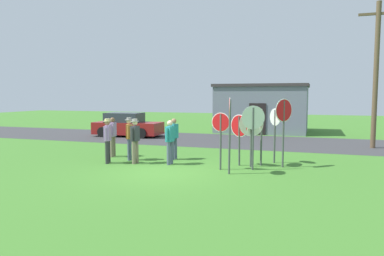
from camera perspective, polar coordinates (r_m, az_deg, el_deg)
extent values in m
plane|color=#3D7528|center=(12.62, -4.56, -6.93)|extent=(80.00, 80.00, 0.00)
cube|color=#38383A|center=(21.30, 5.28, -1.95)|extent=(60.00, 6.40, 0.01)
cube|color=slate|center=(26.82, 10.97, 2.87)|extent=(6.18, 4.70, 3.20)
cube|color=#383333|center=(26.81, 11.03, 6.50)|extent=(6.38, 4.90, 0.20)
cube|color=black|center=(24.50, 10.20, 1.38)|extent=(1.10, 0.08, 2.10)
cylinder|color=brown|center=(20.21, 26.83, 7.31)|extent=(0.24, 0.24, 7.17)
cube|color=brown|center=(20.56, 27.18, 15.64)|extent=(1.80, 0.12, 0.12)
cube|color=maroon|center=(23.70, -9.97, -0.01)|extent=(4.37, 1.99, 0.76)
cube|color=#2D333D|center=(23.76, -10.54, 1.64)|extent=(2.30, 1.63, 0.60)
cylinder|color=black|center=(23.99, -6.16, -0.40)|extent=(0.65, 0.25, 0.64)
cylinder|color=black|center=(22.34, -7.91, -0.83)|extent=(0.65, 0.25, 0.64)
cylinder|color=black|center=(25.12, -11.79, -0.23)|extent=(0.65, 0.25, 0.64)
cylinder|color=black|center=(23.55, -13.84, -0.62)|extent=(0.65, 0.25, 0.64)
cylinder|color=#474C4C|center=(12.90, 4.50, -2.21)|extent=(0.08, 0.08, 1.97)
cylinder|color=white|center=(12.83, 4.52, 0.91)|extent=(0.68, 0.09, 0.68)
cylinder|color=red|center=(12.82, 4.51, 0.90)|extent=(0.63, 0.08, 0.63)
cylinder|color=#474C4C|center=(13.84, 10.80, -1.60)|extent=(0.07, 0.07, 2.06)
cylinder|color=white|center=(13.78, 10.84, 1.24)|extent=(0.03, 0.83, 0.83)
cylinder|color=red|center=(13.78, 10.89, 1.24)|extent=(0.03, 0.76, 0.76)
cylinder|color=#474C4C|center=(13.67, 14.10, -0.94)|extent=(0.10, 0.10, 2.44)
cylinder|color=white|center=(13.61, 14.18, 2.69)|extent=(0.53, 0.68, 0.85)
cylinder|color=red|center=(13.60, 14.21, 2.69)|extent=(0.49, 0.63, 0.79)
cylinder|color=#474C4C|center=(13.52, 9.22, -1.96)|extent=(0.09, 0.09, 1.96)
cylinder|color=white|center=(13.46, 9.26, 0.59)|extent=(0.85, 0.31, 0.90)
cylinder|color=red|center=(13.47, 9.25, 0.60)|extent=(0.79, 0.29, 0.83)
cylinder|color=#474C4C|center=(12.18, 5.90, -1.40)|extent=(0.10, 0.09, 2.51)
cylinder|color=white|center=(12.11, 5.95, 3.13)|extent=(0.16, 0.69, 0.70)
cylinder|color=red|center=(12.11, 5.90, 3.13)|extent=(0.15, 0.64, 0.65)
cylinder|color=#474C4C|center=(12.98, 9.51, -1.70)|extent=(0.09, 0.09, 2.21)
cylinder|color=white|center=(12.92, 9.56, 1.63)|extent=(0.75, 0.39, 0.84)
cylinder|color=red|center=(12.93, 9.55, 1.63)|extent=(0.70, 0.36, 0.78)
cylinder|color=#474C4C|center=(13.73, 7.40, -2.04)|extent=(0.11, 0.13, 1.85)
cylinder|color=white|center=(13.67, 7.43, 0.35)|extent=(0.74, 0.45, 0.84)
cylinder|color=red|center=(13.67, 7.41, 0.35)|extent=(0.69, 0.42, 0.78)
cylinder|color=#474C4C|center=(14.49, 12.81, -1.31)|extent=(0.10, 0.10, 2.08)
cylinder|color=white|center=(14.43, 12.88, 1.69)|extent=(0.46, 0.50, 0.67)
cylinder|color=red|center=(14.43, 12.91, 1.69)|extent=(0.43, 0.47, 0.62)
cylinder|color=#2D2D33|center=(14.62, -12.93, -3.62)|extent=(0.14, 0.14, 0.88)
cylinder|color=#2D2D33|center=(14.41, -13.15, -3.75)|extent=(0.14, 0.14, 0.88)
cube|color=#9E7AB2|center=(14.43, -13.10, -0.81)|extent=(0.31, 0.41, 0.58)
cylinder|color=#9E7AB2|center=(14.66, -12.85, -0.79)|extent=(0.09, 0.09, 0.52)
cylinder|color=#9E7AB2|center=(14.20, -13.35, -1.00)|extent=(0.09, 0.09, 0.52)
sphere|color=#9E7051|center=(14.39, -13.13, 0.83)|extent=(0.21, 0.21, 0.21)
cylinder|color=beige|center=(14.38, -13.14, 1.06)|extent=(0.32, 0.31, 0.02)
cylinder|color=beige|center=(14.38, -13.14, 1.26)|extent=(0.19, 0.19, 0.09)
cylinder|color=#7A6B56|center=(14.35, -8.64, -3.71)|extent=(0.14, 0.14, 0.88)
cylinder|color=#7A6B56|center=(14.16, -9.10, -3.84)|extent=(0.14, 0.14, 0.88)
cube|color=#333338|center=(14.16, -8.91, -0.85)|extent=(0.24, 0.37, 0.58)
cylinder|color=#333338|center=(14.36, -8.42, -0.84)|extent=(0.09, 0.09, 0.52)
cylinder|color=#333338|center=(13.95, -9.41, -1.03)|extent=(0.09, 0.09, 0.52)
sphere|color=beige|center=(14.12, -8.93, 0.82)|extent=(0.21, 0.21, 0.21)
cylinder|color=gray|center=(14.12, -8.94, 1.05)|extent=(0.31, 0.31, 0.02)
cylinder|color=gray|center=(14.11, -8.94, 1.26)|extent=(0.19, 0.19, 0.09)
cylinder|color=#4C5670|center=(15.08, -2.61, -3.22)|extent=(0.14, 0.14, 0.88)
cylinder|color=#4C5670|center=(14.90, -3.06, -3.33)|extent=(0.14, 0.14, 0.88)
cube|color=teal|center=(14.90, -2.85, -0.50)|extent=(0.28, 0.40, 0.58)
cylinder|color=teal|center=(15.11, -2.36, -0.49)|extent=(0.09, 0.09, 0.52)
cylinder|color=teal|center=(14.70, -3.35, -0.65)|extent=(0.09, 0.09, 0.52)
sphere|color=#9E7051|center=(14.87, -2.86, 1.10)|extent=(0.21, 0.21, 0.21)
cube|color=#232328|center=(14.99, -3.40, -0.39)|extent=(0.19, 0.28, 0.40)
cylinder|color=#4C5670|center=(14.03, -3.25, -3.86)|extent=(0.14, 0.14, 0.88)
cylinder|color=#4C5670|center=(13.84, -3.68, -3.99)|extent=(0.14, 0.14, 0.88)
cube|color=teal|center=(13.84, -3.48, -0.94)|extent=(0.26, 0.38, 0.58)
cylinder|color=teal|center=(14.05, -3.01, -0.93)|extent=(0.09, 0.09, 0.52)
cylinder|color=teal|center=(13.63, -3.97, -1.12)|extent=(0.09, 0.09, 0.52)
sphere|color=beige|center=(13.80, -3.49, 0.77)|extent=(0.21, 0.21, 0.21)
cylinder|color=#4C5670|center=(15.17, -9.71, -3.24)|extent=(0.14, 0.14, 0.88)
cylinder|color=#4C5670|center=(14.95, -9.81, -3.37)|extent=(0.14, 0.14, 0.88)
cube|color=#B27533|center=(14.97, -9.81, -0.54)|extent=(0.34, 0.42, 0.58)
cylinder|color=#B27533|center=(15.21, -9.69, -0.53)|extent=(0.09, 0.09, 0.52)
cylinder|color=#B27533|center=(14.73, -9.92, -0.71)|extent=(0.09, 0.09, 0.52)
sphere|color=beige|center=(14.93, -9.83, 1.04)|extent=(0.21, 0.21, 0.21)
cylinder|color=gray|center=(14.93, -9.83, 1.26)|extent=(0.32, 0.31, 0.02)
cylinder|color=gray|center=(14.93, -9.84, 1.46)|extent=(0.19, 0.19, 0.09)
cylinder|color=#7A6B56|center=(16.12, -12.12, -2.79)|extent=(0.14, 0.14, 0.88)
cylinder|color=#7A6B56|center=(15.92, -12.42, -2.89)|extent=(0.14, 0.14, 0.88)
cube|color=#9E7AB2|center=(15.93, -12.32, -0.24)|extent=(0.27, 0.39, 0.58)
cylinder|color=#9E7AB2|center=(16.16, -12.00, -0.23)|extent=(0.09, 0.09, 0.52)
cylinder|color=#9E7AB2|center=(15.71, -12.65, -0.39)|extent=(0.09, 0.09, 0.52)
sphere|color=brown|center=(15.90, -12.35, 1.25)|extent=(0.21, 0.21, 0.21)
cube|color=#232328|center=(16.00, -12.89, -0.16)|extent=(0.18, 0.28, 0.40)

